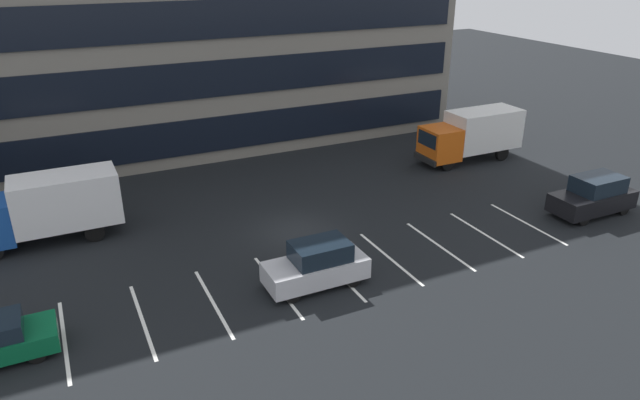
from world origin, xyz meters
TOP-DOWN VIEW (x-y plane):
  - ground_plane at (0.00, 0.00)m, footprint 120.00×120.00m
  - lot_markings at (0.00, -4.45)m, footprint 22.54×5.40m
  - box_truck_blue at (-11.10, 4.27)m, footprint 7.04×2.33m
  - box_truck_orange at (14.93, 4.74)m, footprint 7.16×2.37m
  - suv_silver at (-1.21, -5.03)m, footprint 4.35×1.84m
  - suv_black at (15.22, -4.98)m, footprint 4.68×1.98m

SIDE VIEW (x-z plane):
  - ground_plane at x=0.00m, z-range 0.00..0.00m
  - lot_markings at x=0.00m, z-range 0.00..0.01m
  - suv_silver at x=-1.21m, z-range -0.03..1.93m
  - suv_black at x=15.22m, z-range -0.04..2.08m
  - box_truck_blue at x=-11.10m, z-range 0.21..3.47m
  - box_truck_orange at x=14.93m, z-range 0.21..3.53m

